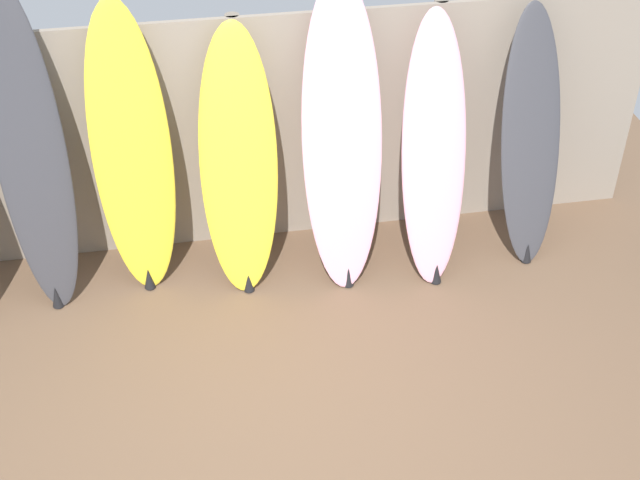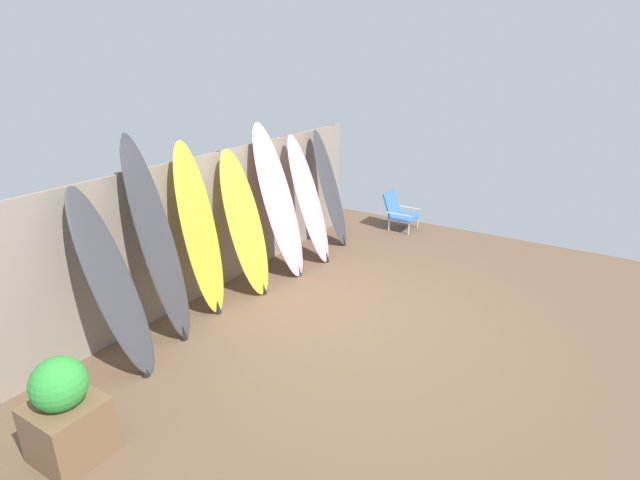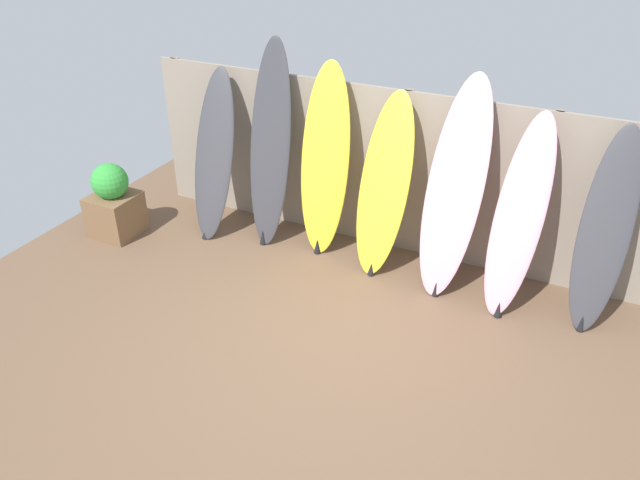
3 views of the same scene
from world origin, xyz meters
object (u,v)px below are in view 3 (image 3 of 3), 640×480
Objects in this scene: surfboard_charcoal_0 at (214,156)px; surfboard_yellow_3 at (384,187)px; surfboard_yellow_2 at (325,162)px; surfboard_charcoal_6 at (604,234)px; planter_box at (114,203)px; surfboard_pink_4 at (455,190)px; surfboard_charcoal_1 at (270,146)px; surfboard_pink_5 at (519,218)px.

surfboard_charcoal_0 is 2.02m from surfboard_yellow_3.
surfboard_yellow_2 is at bearing 6.45° from surfboard_charcoal_0.
surfboard_charcoal_6 is at bearing -1.97° from surfboard_yellow_2.
surfboard_pink_4 is at bearing 10.86° from planter_box.
planter_box is at bearing -160.82° from surfboard_yellow_2.
surfboard_charcoal_1 is at bearing 178.51° from surfboard_pink_4.
surfboard_pink_4 is 2.41× the size of planter_box.
surfboard_pink_5 is (1.35, -0.08, -0.00)m from surfboard_yellow_3.
surfboard_yellow_3 is (2.02, 0.07, 0.01)m from surfboard_charcoal_0.
surfboard_pink_4 is 1.38m from surfboard_charcoal_6.
surfboard_charcoal_0 is 1.29m from planter_box.
surfboard_charcoal_0 is at bearing -178.71° from surfboard_pink_4.
surfboard_pink_4 is at bearing 1.29° from surfboard_charcoal_0.
planter_box is at bearing -169.14° from surfboard_pink_4.
surfboard_yellow_3 is 2.13× the size of planter_box.
surfboard_pink_4 reaches higher than surfboard_charcoal_0.
surfboard_yellow_3 reaches higher than planter_box.
surfboard_pink_5 is at bearing -6.70° from surfboard_pink_4.
surfboard_pink_4 is 3.84m from planter_box.
surfboard_yellow_2 is at bearing 173.52° from surfboard_yellow_3.
surfboard_yellow_2 is 2.51m from planter_box.
surfboard_charcoal_1 is at bearing 177.27° from surfboard_pink_5.
surfboard_charcoal_0 reaches higher than planter_box.
surfboard_charcoal_6 is at bearing -0.45° from surfboard_yellow_3.
surfboard_charcoal_0 is 1.32m from surfboard_yellow_2.
planter_box is at bearing -155.15° from surfboard_charcoal_1.
surfboard_charcoal_0 is at bearing 179.78° from surfboard_pink_5.
surfboard_pink_4 is 0.65m from surfboard_pink_5.
surfboard_pink_5 is at bearing -0.22° from surfboard_charcoal_0.
surfboard_yellow_2 is at bearing 19.18° from planter_box.
surfboard_yellow_2 is 2.36× the size of planter_box.
surfboard_charcoal_6 is at bearing 7.87° from planter_box.
planter_box is (-3.72, -0.71, -0.64)m from surfboard_pink_4.
surfboard_yellow_2 reaches higher than planter_box.
surfboard_charcoal_1 is at bearing 178.94° from surfboard_charcoal_6.
surfboard_pink_4 is at bearing -0.54° from surfboard_yellow_3.
surfboard_pink_5 is (3.37, -0.01, 0.01)m from surfboard_charcoal_0.
surfboard_pink_4 reaches higher than surfboard_yellow_3.
surfboard_charcoal_0 is at bearing -170.20° from surfboard_charcoal_1.
surfboard_yellow_3 is at bearing 1.94° from surfboard_charcoal_0.
surfboard_pink_5 is (2.06, -0.16, -0.10)m from surfboard_yellow_2.
surfboard_pink_4 is (0.72, -0.01, 0.12)m from surfboard_yellow_3.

